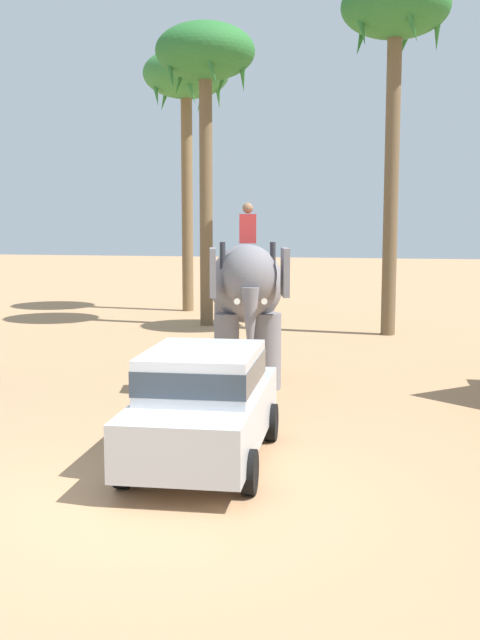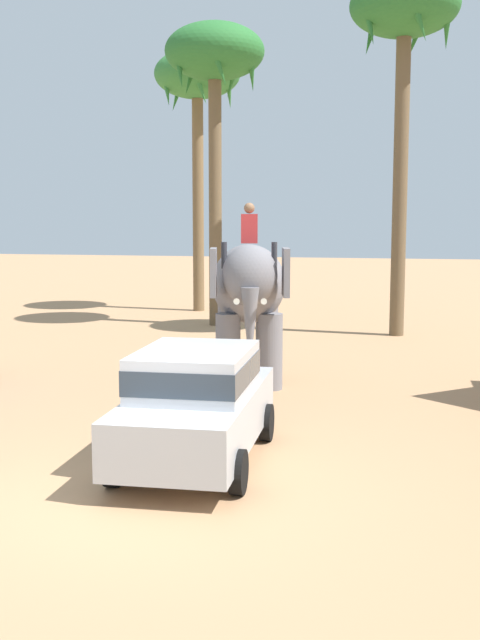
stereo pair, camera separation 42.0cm
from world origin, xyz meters
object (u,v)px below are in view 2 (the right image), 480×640
palm_tree_near_hut (404,21)px  palm_tree_left_of_road (215,63)px  palm_tree_behind_elephant (197,84)px  car_sedan_foreground (196,401)px  elephant_with_mahout (249,292)px

palm_tree_near_hut → palm_tree_left_of_road: 6.09m
palm_tree_behind_elephant → car_sedan_foreground: bearing=-74.2°
car_sedan_foreground → elephant_with_mahout: elephant_with_mahout is taller
palm_tree_behind_elephant → palm_tree_near_hut: (7.63, -4.80, 0.75)m
palm_tree_behind_elephant → palm_tree_near_hut: palm_tree_near_hut is taller
elephant_with_mahout → palm_tree_near_hut: bearing=69.3°
elephant_with_mahout → palm_tree_behind_elephant: bearing=110.5°
elephant_with_mahout → palm_tree_left_of_road: 11.31m
palm_tree_left_of_road → elephant_with_mahout: bearing=-70.9°
palm_tree_left_of_road → palm_tree_behind_elephant: bearing=113.7°
palm_tree_near_hut → palm_tree_left_of_road: bearing=170.5°
car_sedan_foreground → palm_tree_behind_elephant: bearing=105.8°
car_sedan_foreground → palm_tree_behind_elephant: 20.44m
elephant_with_mahout → palm_tree_near_hut: (2.93, 7.76, 7.24)m
car_sedan_foreground → elephant_with_mahout: bearing=94.6°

